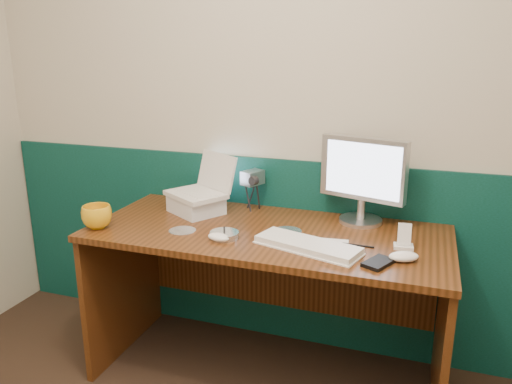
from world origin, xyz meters
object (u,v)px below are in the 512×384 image
at_px(desk, 266,305).
at_px(monitor, 363,181).
at_px(mug, 97,217).
at_px(laptop, 195,174).
at_px(keyboard, 308,246).
at_px(camcorder, 253,192).

distance_m(desk, monitor, 0.74).
xyz_separation_m(monitor, mug, (-1.12, -0.47, -0.15)).
bearing_deg(laptop, keyboard, 7.51).
height_order(mug, camcorder, camcorder).
distance_m(laptop, keyboard, 0.72).
bearing_deg(mug, keyboard, 3.96).
distance_m(laptop, monitor, 0.80).
distance_m(keyboard, mug, 0.97).
relative_size(desk, keyboard, 3.71).
xyz_separation_m(monitor, camcorder, (-0.54, 0.02, -0.11)).
bearing_deg(camcorder, keyboard, -23.54).
bearing_deg(mug, desk, 16.40).
bearing_deg(keyboard, laptop, 172.51).
xyz_separation_m(laptop, mug, (-0.33, -0.35, -0.14)).
distance_m(desk, keyboard, 0.47).
bearing_deg(mug, camcorder, 39.99).
distance_m(laptop, mug, 0.50).
relative_size(desk, laptop, 5.82).
distance_m(keyboard, camcorder, 0.57).
bearing_deg(monitor, keyboard, -95.47).
height_order(laptop, camcorder, laptop).
relative_size(monitor, camcorder, 2.23).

